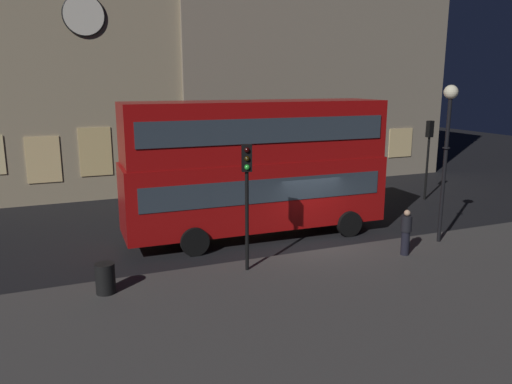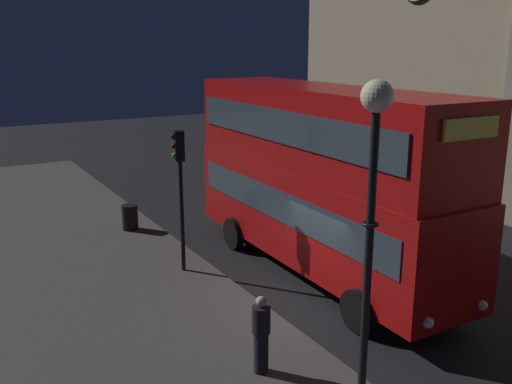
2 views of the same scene
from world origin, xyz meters
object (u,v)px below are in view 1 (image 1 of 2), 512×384
traffic_light_near_kerb (247,181)px  pedestrian (406,232)px  traffic_light_far_side (428,144)px  street_lamp (448,128)px  double_decker_bus (256,163)px  litter_bin (105,278)px

traffic_light_near_kerb → pedestrian: 6.18m
traffic_light_far_side → street_lamp: bearing=47.1°
double_decker_bus → pedestrian: (3.98, -4.33, -2.07)m
litter_bin → traffic_light_near_kerb: bearing=1.6°
traffic_light_near_kerb → street_lamp: bearing=16.3°
double_decker_bus → traffic_light_near_kerb: 3.99m
traffic_light_near_kerb → litter_bin: bearing=-161.9°
street_lamp → litter_bin: (-12.44, -0.10, -3.93)m
double_decker_bus → litter_bin: bearing=-148.1°
double_decker_bus → pedestrian: double_decker_bus is taller
double_decker_bus → traffic_light_far_side: (10.79, 2.59, -0.03)m
traffic_light_near_kerb → double_decker_bus: bearing=80.1°
street_lamp → pedestrian: 4.22m
litter_bin → traffic_light_far_side: bearing=20.2°
traffic_light_near_kerb → traffic_light_far_side: bearing=42.6°
traffic_light_far_side → pedestrian: bearing=39.2°
double_decker_bus → traffic_light_near_kerb: size_ratio=2.57×
pedestrian → litter_bin: size_ratio=1.83×
double_decker_bus → litter_bin: double_decker_bus is taller
double_decker_bus → street_lamp: 7.30m
traffic_light_far_side → litter_bin: (-17.05, -6.29, -2.43)m
double_decker_bus → pedestrian: 6.24m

